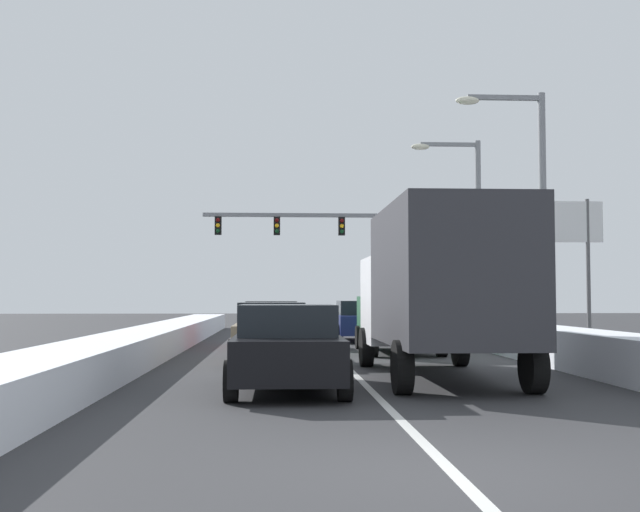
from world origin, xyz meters
The scene contains 14 objects.
ground_plane centered at (0.00, 13.51, 0.00)m, with size 120.00×120.00×0.00m, color #333335.
lane_stripe_between_right_lane_and_center_lane centered at (0.00, 16.89, 0.00)m, with size 0.14×37.16×0.01m, color silver.
snow_bank_right_shoulder centered at (5.30, 16.89, 0.44)m, with size 1.37×37.16×0.88m, color white.
snow_bank_left_shoulder centered at (-5.30, 16.89, 0.37)m, with size 1.63×37.16×0.74m, color white.
box_truck_right_lane_nearest centered at (1.58, 8.38, 1.90)m, with size 2.53×7.20×3.36m.
suv_green_right_lane_second centered at (1.92, 15.99, 1.02)m, with size 2.16×4.90×1.67m.
sedan_navy_right_lane_third centered at (1.46, 22.36, 0.76)m, with size 2.00×4.50×1.51m.
sedan_black_center_lane_nearest centered at (-1.47, 6.65, 0.76)m, with size 2.00×4.50×1.51m.
sedan_tan_center_lane_second centered at (-1.79, 12.86, 0.76)m, with size 2.00×4.50×1.51m.
sedan_red_center_lane_third centered at (-1.85, 18.93, 0.76)m, with size 2.00×4.50×1.51m.
traffic_light_gantry centered at (1.18, 33.76, 4.72)m, with size 10.60×0.47×6.20m.
street_lamp_right_near centered at (5.71, 15.20, 4.61)m, with size 2.66×0.36×7.65m.
street_lamp_right_mid centered at (5.55, 21.96, 4.58)m, with size 2.66×0.36×7.58m.
roadside_sign_right centered at (9.49, 22.84, 4.02)m, with size 3.20×0.16×5.50m.
Camera 1 is at (-1.64, -7.26, 1.64)m, focal length 44.15 mm.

